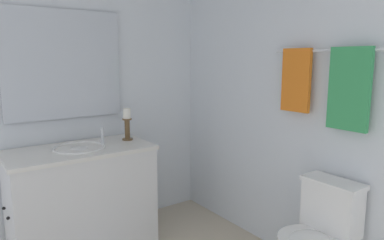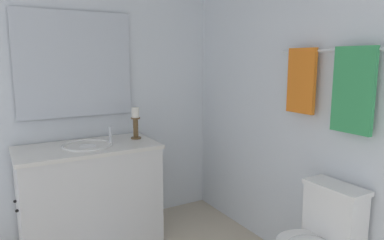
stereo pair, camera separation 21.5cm
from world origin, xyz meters
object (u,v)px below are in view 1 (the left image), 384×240
Objects in this scene: vanity_cabinet at (82,199)px; candle_holder_tall at (127,123)px; mirror at (64,65)px; towel_bar at (325,51)px; sink_basin at (80,153)px; towel_near_vanity at (296,80)px; towel_center at (349,89)px.

candle_holder_tall reaches higher than vanity_cabinet.
towel_bar is at bearing 38.57° from mirror.
sink_basin is at bearing -83.17° from candle_holder_tall.
towel_bar reaches higher than sink_basin.
vanity_cabinet is 1.88m from towel_near_vanity.
vanity_cabinet is 0.38m from sink_basin.
mirror is at bearing -137.92° from towel_near_vanity.
towel_bar reaches higher than candle_holder_tall.
candle_holder_tall is 1.66m from towel_bar.
towel_center reaches higher than towel_bar.
candle_holder_tall is 1.42m from towel_near_vanity.
mirror is 1.85× the size of towel_center.
mirror is 2.14m from towel_center.
towel_center is at bearing 34.82° from mirror.
mirror reaches higher than towel_bar.
towel_center is at bearing 0.00° from towel_near_vanity.
towel_bar is 0.31m from towel_center.
towel_center is at bearing -5.12° from towel_bar.
towel_bar reaches higher than vanity_cabinet.
vanity_cabinet is at bearing -0.01° from mirror.
towel_center is at bearing 39.63° from vanity_cabinet.
towel_center is (0.20, -0.02, -0.24)m from towel_bar.
sink_basin is at bearing -140.40° from towel_center.
sink_basin is 1.93m from towel_bar.
mirror is (-0.28, 0.00, 1.05)m from vanity_cabinet.
mirror is 1.98m from towel_bar.
sink_basin is 0.42× the size of mirror.
mirror is 1.82m from towel_near_vanity.
mirror is 3.48× the size of candle_holder_tall.
towel_center reaches higher than candle_holder_tall.
towel_bar is (1.32, 0.80, 0.59)m from candle_holder_tall.
mirror is (-0.28, -0.00, 0.68)m from sink_basin.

